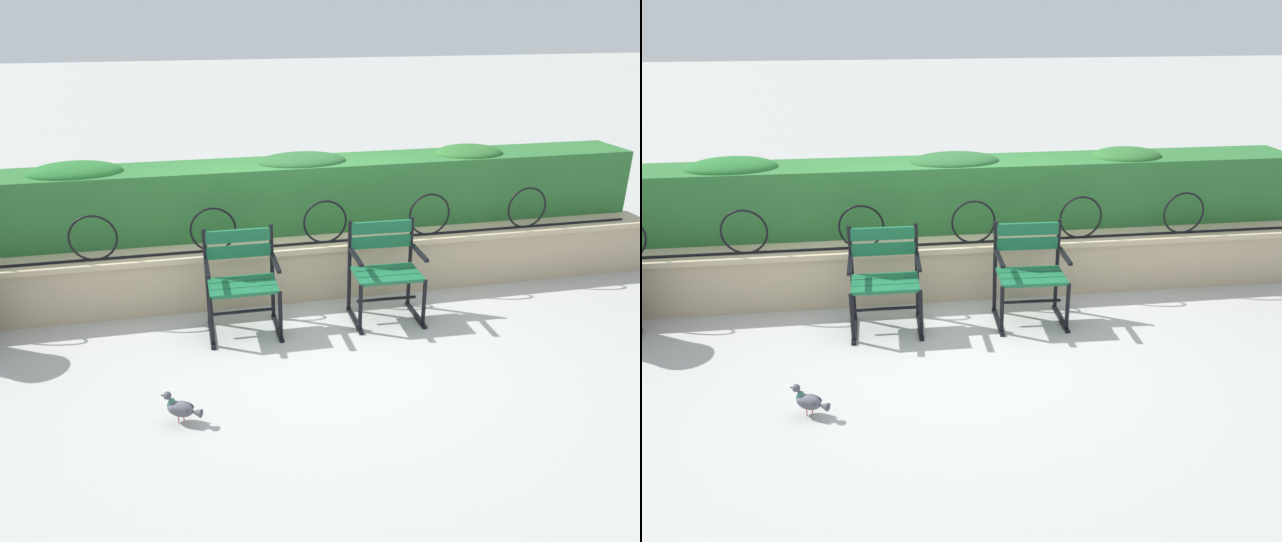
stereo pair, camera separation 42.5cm
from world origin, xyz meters
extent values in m
plane|color=#ADADA8|center=(0.00, 0.00, 0.00)|extent=(60.00, 60.00, 0.00)
cube|color=tan|center=(0.00, 0.80, 0.25)|extent=(7.30, 0.35, 0.50)
cube|color=#CBB58F|center=(0.00, 0.80, 0.52)|extent=(7.30, 0.41, 0.05)
cylinder|color=black|center=(0.00, 0.72, 0.56)|extent=(6.76, 0.02, 0.02)
torus|color=black|center=(-1.87, 0.72, 0.76)|extent=(0.42, 0.02, 0.42)
torus|color=black|center=(-0.84, 0.72, 0.76)|extent=(0.42, 0.02, 0.42)
torus|color=black|center=(0.20, 0.72, 0.76)|extent=(0.42, 0.02, 0.42)
torus|color=black|center=(1.24, 0.72, 0.76)|extent=(0.42, 0.02, 0.42)
torus|color=black|center=(2.27, 0.72, 0.76)|extent=(0.42, 0.02, 0.42)
cube|color=#2D7033|center=(0.00, 1.29, 0.88)|extent=(7.15, 0.63, 0.66)
ellipsoid|color=#28712F|center=(-2.02, 1.29, 1.21)|extent=(0.85, 0.56, 0.20)
ellipsoid|color=#29602E|center=(0.10, 1.29, 1.21)|extent=(0.88, 0.56, 0.16)
ellipsoid|color=#2E6B2D|center=(1.86, 1.29, 1.21)|extent=(0.71, 0.56, 0.16)
cube|color=#19663D|center=(-0.65, 0.00, 0.44)|extent=(0.57, 0.13, 0.03)
cube|color=#19663D|center=(-0.65, 0.13, 0.44)|extent=(0.57, 0.13, 0.03)
cube|color=#19663D|center=(-0.65, 0.27, 0.44)|extent=(0.57, 0.13, 0.03)
cube|color=#19663D|center=(-0.65, 0.37, 0.80)|extent=(0.57, 0.03, 0.11)
cube|color=#19663D|center=(-0.65, 0.37, 0.66)|extent=(0.57, 0.03, 0.11)
cylinder|color=black|center=(-0.36, 0.37, 0.44)|extent=(0.04, 0.04, 0.88)
cylinder|color=black|center=(-0.36, -0.06, 0.22)|extent=(0.04, 0.04, 0.44)
cube|color=black|center=(-0.36, 0.13, 0.01)|extent=(0.04, 0.52, 0.02)
cube|color=black|center=(-0.36, 0.13, 0.62)|extent=(0.04, 0.40, 0.03)
cylinder|color=black|center=(-0.93, 0.38, 0.44)|extent=(0.04, 0.04, 0.88)
cylinder|color=black|center=(-0.94, -0.05, 0.22)|extent=(0.04, 0.04, 0.44)
cube|color=black|center=(-0.93, 0.14, 0.01)|extent=(0.04, 0.52, 0.02)
cube|color=black|center=(-0.93, 0.14, 0.62)|extent=(0.04, 0.40, 0.03)
cylinder|color=black|center=(-0.65, 0.13, 0.20)|extent=(0.54, 0.03, 0.03)
cube|color=#19663D|center=(0.62, -0.03, 0.44)|extent=(0.58, 0.15, 0.03)
cube|color=#19663D|center=(0.62, 0.11, 0.44)|extent=(0.58, 0.15, 0.03)
cube|color=#19663D|center=(0.62, 0.25, 0.44)|extent=(0.58, 0.15, 0.03)
cube|color=#19663D|center=(0.63, 0.35, 0.79)|extent=(0.57, 0.05, 0.11)
cube|color=#19663D|center=(0.63, 0.35, 0.66)|extent=(0.57, 0.05, 0.11)
cylinder|color=black|center=(0.91, 0.34, 0.44)|extent=(0.04, 0.04, 0.87)
cylinder|color=black|center=(0.90, -0.09, 0.22)|extent=(0.04, 0.04, 0.44)
cube|color=black|center=(0.91, 0.10, 0.01)|extent=(0.06, 0.52, 0.02)
cube|color=black|center=(0.91, 0.10, 0.62)|extent=(0.05, 0.40, 0.03)
cylinder|color=black|center=(0.34, 0.36, 0.44)|extent=(0.04, 0.04, 0.87)
cylinder|color=black|center=(0.33, -0.07, 0.22)|extent=(0.04, 0.04, 0.44)
cube|color=black|center=(0.33, 0.12, 0.01)|extent=(0.06, 0.52, 0.02)
cube|color=black|center=(0.33, 0.12, 0.62)|extent=(0.05, 0.40, 0.03)
cylinder|color=black|center=(0.62, 0.11, 0.20)|extent=(0.54, 0.05, 0.03)
ellipsoid|color=#5B5B66|center=(-1.22, -1.07, 0.11)|extent=(0.21, 0.18, 0.11)
cylinder|color=#2D6B56|center=(-1.28, -1.04, 0.14)|extent=(0.07, 0.07, 0.06)
sphere|color=#494951|center=(-1.30, -1.03, 0.20)|extent=(0.06, 0.06, 0.06)
cone|color=black|center=(-1.33, -1.01, 0.19)|extent=(0.03, 0.02, 0.01)
cone|color=#404047|center=(-1.12, -1.13, 0.10)|extent=(0.10, 0.09, 0.06)
ellipsoid|color=#4E4E56|center=(-1.23, -1.12, 0.11)|extent=(0.13, 0.09, 0.07)
ellipsoid|color=#4E4E56|center=(-1.19, -1.04, 0.11)|extent=(0.13, 0.09, 0.07)
cylinder|color=#C6515B|center=(-1.24, -1.08, 0.03)|extent=(0.01, 0.01, 0.05)
cylinder|color=#C6515B|center=(-1.20, -1.06, 0.03)|extent=(0.01, 0.01, 0.05)
camera|label=1|loc=(-1.10, -4.86, 2.64)|focal=36.27mm
camera|label=2|loc=(-0.69, -4.94, 2.64)|focal=36.27mm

